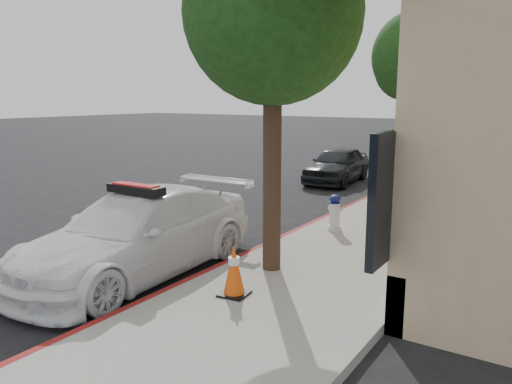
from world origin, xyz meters
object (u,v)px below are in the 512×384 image
Objects in this scene: parked_car_far at (425,139)px; police_car at (138,233)px; parked_car_mid at (337,165)px; traffic_cone at (234,270)px; fire_hydrant at (335,213)px.

police_car is at bearing -81.38° from parked_car_far.
parked_car_mid is 11.06m from traffic_cone.
parked_car_far is at bearing 85.45° from parked_car_mid.
fire_hydrant is at bearing -71.25° from parked_car_mid.
police_car is 6.44× the size of traffic_cone.
parked_car_mid is at bearing 93.79° from police_car.
police_car is 1.20× the size of parked_car_far.
parked_car_far is at bearing 91.14° from police_car.
police_car reaches higher than parked_car_mid.
parked_car_far reaches higher than traffic_cone.
police_car is 1.32× the size of parked_car_mid.
fire_hydrant is (2.84, -6.52, -0.10)m from parked_car_mid.
fire_hydrant is at bearing 62.81° from police_car.
parked_car_far reaches higher than parked_car_mid.
police_car is 2.17m from traffic_cone.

